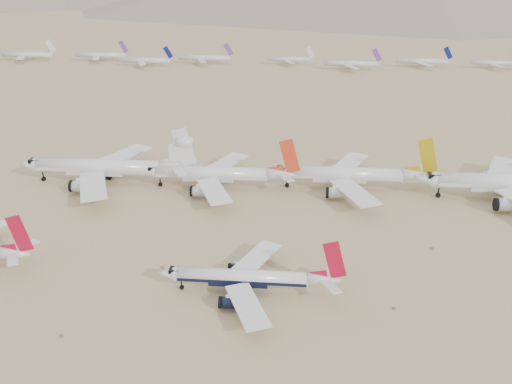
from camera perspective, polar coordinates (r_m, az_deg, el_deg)
ground at (r=128.08m, az=2.65°, el=-11.42°), size 7000.00×7000.00×0.00m
main_airliner at (r=130.82m, az=-0.60°, el=-8.59°), size 40.23×39.29×14.20m
row2_gold_tail at (r=190.75m, az=9.35°, el=1.72°), size 52.38×51.23×18.65m
row2_orange_tail at (r=189.65m, az=-3.81°, el=1.80°), size 50.45×49.35×18.00m
row2_white_trijet at (r=199.74m, az=-14.54°, el=2.45°), size 58.00×56.68×20.55m
distant_storage_row at (r=423.80m, az=7.62°, el=12.90°), size 550.17×58.39×14.31m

